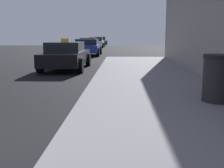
% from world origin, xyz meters
% --- Properties ---
extents(trash_bin, '(0.70, 0.70, 1.03)m').
position_xyz_m(trash_bin, '(5.08, 3.20, 0.67)').
color(trash_bin, black).
rests_on(trash_bin, sidewalk).
extents(car_black, '(1.92, 4.47, 1.43)m').
position_xyz_m(car_black, '(0.40, 10.24, 0.65)').
color(car_black, black).
rests_on(car_black, ground_plane).
extents(car_blue, '(2.03, 4.02, 1.27)m').
position_xyz_m(car_blue, '(0.35, 19.25, 0.65)').
color(car_blue, '#233899').
rests_on(car_blue, ground_plane).
extents(car_red, '(1.99, 4.28, 1.27)m').
position_xyz_m(car_red, '(-0.45, 27.04, 0.65)').
color(car_red, red).
rests_on(car_red, ground_plane).
extents(car_white, '(1.98, 4.17, 1.27)m').
position_xyz_m(car_white, '(-0.18, 33.43, 0.65)').
color(car_white, white).
rests_on(car_white, ground_plane).
extents(car_green, '(1.96, 4.28, 1.27)m').
position_xyz_m(car_green, '(-0.25, 42.21, 0.65)').
color(car_green, '#196638').
rests_on(car_green, ground_plane).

